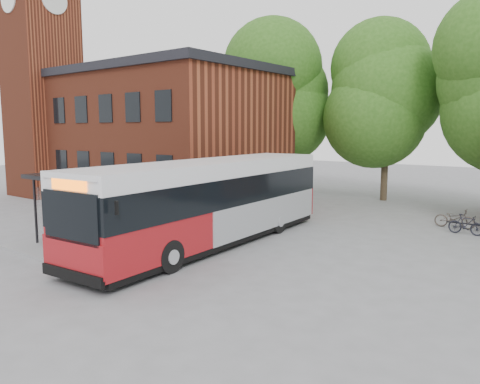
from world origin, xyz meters
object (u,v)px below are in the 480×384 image
Objects in this scene: bus_shelter at (100,205)px; bicycle_0 at (455,218)px; city_bus at (211,203)px; bicycle_1 at (466,225)px.

bus_shelter reaches higher than bicycle_0.
city_bus reaches higher than bus_shelter.
bicycle_0 is at bearing 49.33° from city_bus.
city_bus is at bearing 25.58° from bus_shelter.
bus_shelter is 4.91m from city_bus.
bicycle_1 is at bearing -150.60° from bicycle_0.
city_bus is at bearing 139.67° from bicycle_1.
bicycle_1 is (0.75, -1.17, -0.02)m from bicycle_0.
city_bus is 8.87× the size of bicycle_1.
bicycle_1 is (12.15, 10.28, -1.00)m from bus_shelter.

